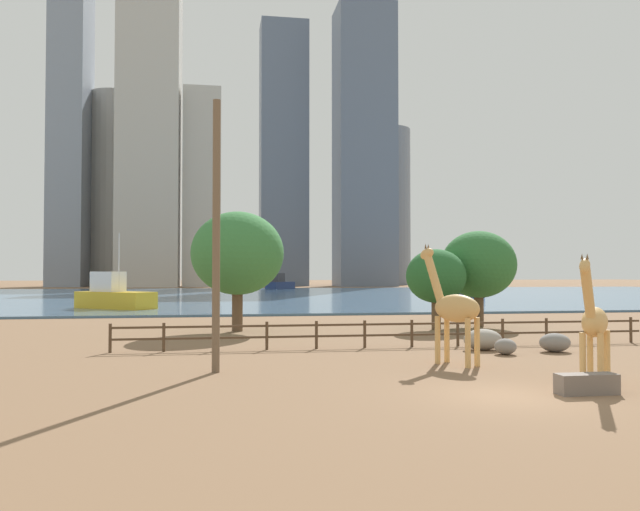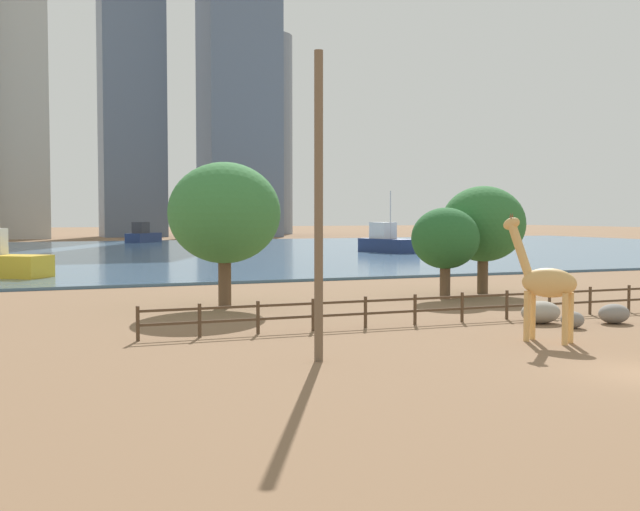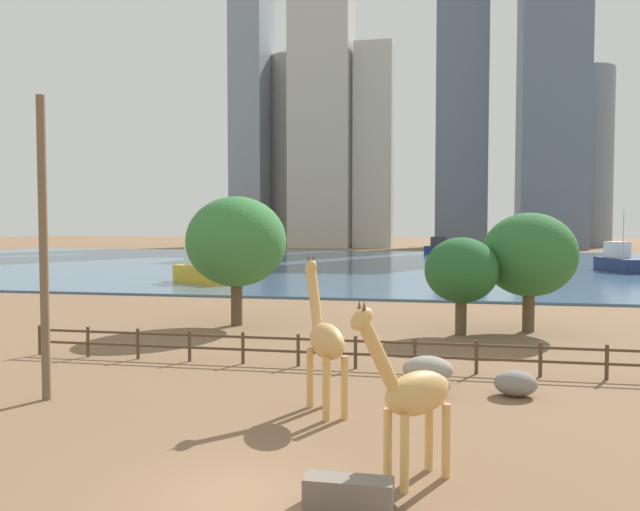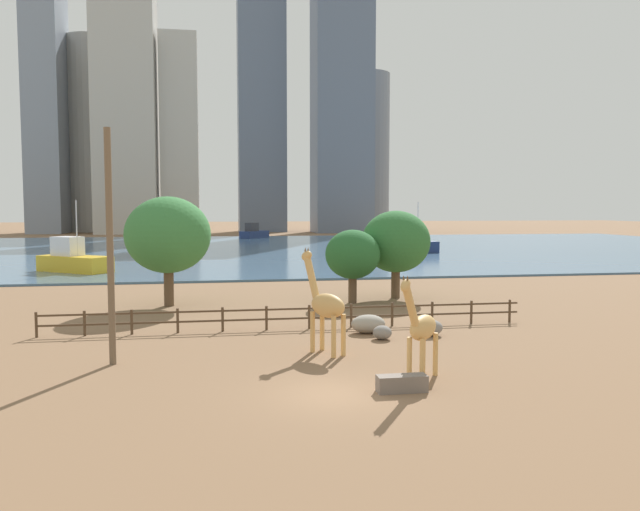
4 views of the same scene
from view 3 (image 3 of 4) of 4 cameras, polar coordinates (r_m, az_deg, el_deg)
name	(u,v)px [view 3 (image 3 of 4)]	position (r m, az deg, el deg)	size (l,w,h in m)	color
ground_plane	(411,264)	(92.53, 8.34, -0.76)	(400.00, 400.00, 0.00)	brown
harbor_water	(410,264)	(89.53, 8.26, -0.81)	(180.00, 86.00, 0.20)	#476B8C
giraffe_tall	(325,340)	(19.09, 0.46, -7.71)	(1.98, 2.79, 4.75)	tan
giraffe_companion	(412,394)	(14.13, 8.42, -12.43)	(2.35, 2.52, 4.15)	tan
utility_pole	(44,249)	(21.95, -23.95, 0.54)	(0.28, 0.28, 9.83)	brown
boulder_near_fence	(516,383)	(22.14, 17.46, -11.09)	(1.41, 1.13, 0.85)	gray
boulder_by_pole	(428,369)	(23.15, 9.83, -10.23)	(1.81, 1.29, 0.97)	gray
boulder_small	(436,385)	(21.55, 10.57, -11.59)	(0.95, 0.93, 0.70)	gray
feeding_trough	(348,493)	(13.43, 2.62, -20.85)	(1.80, 0.60, 0.60)	#72665B
enclosure_fence	(329,349)	(25.12, 0.87, -8.51)	(26.12, 0.14, 1.30)	#4C3826
tree_left_large	(236,242)	(35.48, -7.67, 1.24)	(5.65, 5.65, 7.31)	brown
tree_center_broad	(461,271)	(32.98, 12.80, -1.37)	(3.77, 3.77, 5.06)	brown
tree_right_tall	(529,255)	(34.88, 18.59, 0.04)	(4.95, 4.95, 6.35)	brown
boat_ferry	(441,248)	(123.50, 10.98, 0.71)	(6.63, 7.45, 3.25)	navy
boat_sailboat	(620,261)	(81.55, 25.74, -0.49)	(4.46, 8.45, 7.22)	navy
boat_tug	(205,270)	(60.75, -10.50, -1.31)	(7.99, 7.07, 7.11)	gold
skyline_tower_needle	(584,159)	(179.83, 22.97, 8.15)	(14.54, 14.54, 46.31)	slate
skyline_block_central	(322,93)	(163.62, 0.22, 14.65)	(15.13, 14.59, 78.62)	#B7B2A8
skyline_tower_glass	(252,50)	(176.88, -6.25, 18.21)	(8.63, 15.11, 105.48)	gray
skyline_block_left	(374,147)	(159.32, 4.93, 9.88)	(9.50, 8.11, 50.73)	#B7B2A8
skyline_block_right	(296,153)	(178.67, -2.17, 9.39)	(15.68, 15.68, 52.40)	#B7B2A8
skyline_tower_short	(462,106)	(166.31, 12.82, 13.17)	(12.78, 9.67, 71.66)	slate
skyline_block_wide	(553,92)	(160.47, 20.50, 13.87)	(15.07, 12.84, 73.96)	slate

